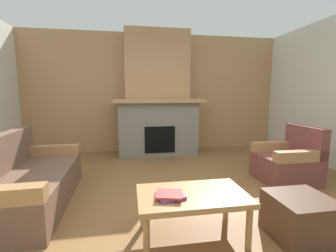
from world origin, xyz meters
TOP-DOWN VIEW (x-y plane):
  - ground at (0.00, 0.00)m, footprint 9.00×9.00m
  - wall_back_wood_panel at (0.00, 3.00)m, footprint 6.00×0.12m
  - fireplace at (0.00, 2.62)m, footprint 1.90×0.82m
  - couch at (-1.86, 0.39)m, footprint 0.90×1.83m
  - armchair at (1.76, 0.58)m, footprint 0.77×0.77m
  - coffee_table at (-0.07, -0.54)m, footprint 1.00×0.60m
  - ottoman at (0.91, -0.73)m, footprint 0.52×0.52m
  - book_stack_near_edge at (-0.29, -0.61)m, footprint 0.28×0.25m

SIDE VIEW (x-z plane):
  - ground at x=0.00m, z-range 0.00..0.00m
  - ottoman at x=0.91m, z-range 0.00..0.40m
  - couch at x=-1.86m, z-range -0.14..0.71m
  - armchair at x=1.76m, z-range -0.13..0.72m
  - coffee_table at x=-0.07m, z-range 0.16..0.59m
  - book_stack_near_edge at x=-0.29m, z-range 0.43..0.48m
  - fireplace at x=0.00m, z-range -0.19..2.51m
  - wall_back_wood_panel at x=0.00m, z-range 0.00..2.70m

